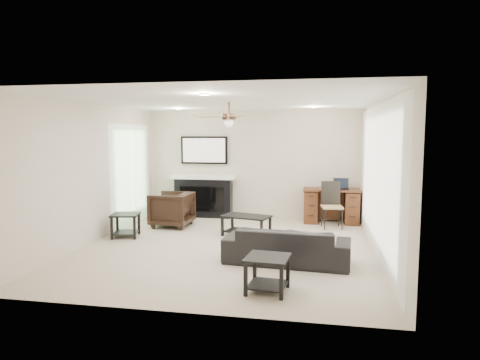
{
  "coord_description": "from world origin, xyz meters",
  "views": [
    {
      "loc": [
        1.51,
        -7.09,
        1.96
      ],
      "look_at": [
        0.12,
        0.47,
        1.13
      ],
      "focal_mm": 32.0,
      "sensor_mm": 36.0,
      "label": 1
    }
  ],
  "objects_px": {
    "coffee_table": "(246,226)",
    "desk": "(331,206)",
    "fireplace_unit": "(203,177)",
    "armchair": "(172,209)",
    "sofa": "(287,245)"
  },
  "relations": [
    {
      "from": "coffee_table",
      "to": "desk",
      "type": "bearing_deg",
      "value": 58.69
    },
    {
      "from": "coffee_table",
      "to": "fireplace_unit",
      "type": "distance_m",
      "value": 2.26
    },
    {
      "from": "desk",
      "to": "armchair",
      "type": "bearing_deg",
      "value": -163.65
    },
    {
      "from": "sofa",
      "to": "desk",
      "type": "height_order",
      "value": "desk"
    },
    {
      "from": "sofa",
      "to": "armchair",
      "type": "relative_size",
      "value": 2.33
    },
    {
      "from": "fireplace_unit",
      "to": "desk",
      "type": "height_order",
      "value": "fireplace_unit"
    },
    {
      "from": "sofa",
      "to": "armchair",
      "type": "bearing_deg",
      "value": -34.98
    },
    {
      "from": "armchair",
      "to": "desk",
      "type": "xyz_separation_m",
      "value": [
        3.34,
        0.98,
        0.01
      ]
    },
    {
      "from": "coffee_table",
      "to": "fireplace_unit",
      "type": "height_order",
      "value": "fireplace_unit"
    },
    {
      "from": "coffee_table",
      "to": "fireplace_unit",
      "type": "xyz_separation_m",
      "value": [
        -1.31,
        1.68,
        0.75
      ]
    },
    {
      "from": "coffee_table",
      "to": "fireplace_unit",
      "type": "bearing_deg",
      "value": 143.74
    },
    {
      "from": "coffee_table",
      "to": "desk",
      "type": "xyz_separation_m",
      "value": [
        1.64,
        1.53,
        0.18
      ]
    },
    {
      "from": "fireplace_unit",
      "to": "desk",
      "type": "distance_m",
      "value": 3.02
    },
    {
      "from": "sofa",
      "to": "fireplace_unit",
      "type": "xyz_separation_m",
      "value": [
        -2.21,
        3.28,
        0.68
      ]
    },
    {
      "from": "sofa",
      "to": "fireplace_unit",
      "type": "distance_m",
      "value": 4.02
    }
  ]
}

